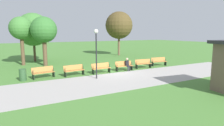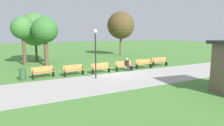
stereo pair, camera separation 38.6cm
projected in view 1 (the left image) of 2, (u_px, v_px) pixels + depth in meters
The scene contains 15 objects.
ground_plane at pixel (113, 72), 17.83m from camera, with size 120.00×120.00×0.00m, color #477A33.
path_paving at pixel (132, 78), 15.31m from camera, with size 26.51×5.14×0.01m, color #A39E99.
bench_0 at pixel (159, 61), 21.18m from camera, with size 1.78×0.77×0.89m.
bench_1 at pixel (143, 63), 19.73m from camera, with size 1.76×0.65×0.89m.
bench_2 at pixel (124, 66), 18.42m from camera, with size 1.74×0.53×0.89m.
bench_3 at pixel (101, 68), 17.25m from camera, with size 1.74×0.53×0.89m.
bench_4 at pixel (74, 70), 16.24m from camera, with size 1.76×0.65×0.89m.
bench_5 at pixel (43, 72), 15.37m from camera, with size 1.78×0.77×0.89m.
person_seated at pixel (127, 64), 18.40m from camera, with size 0.33×0.53×1.20m.
tree_0 at pixel (33, 30), 23.76m from camera, with size 3.99×3.99×5.94m.
tree_1 at pixel (44, 30), 20.68m from camera, with size 2.77×2.77×5.26m.
tree_2 at pixel (119, 25), 30.36m from camera, with size 4.23×4.23×6.81m.
tree_3 at pixel (21, 29), 20.95m from camera, with size 2.45×2.45×5.28m.
lamp_post at pixel (96, 44), 14.88m from camera, with size 0.32×0.32×3.83m.
trash_bin at pixel (23, 75), 14.55m from camera, with size 0.51×0.51×0.88m, color #2D512D.
Camera 1 is at (8.63, 15.22, 3.56)m, focal length 31.28 mm.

